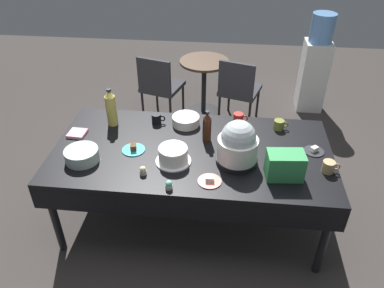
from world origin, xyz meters
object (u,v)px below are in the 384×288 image
round_cafe_table (204,77)px  cupcake_rose (143,171)px  cupcake_cocoa (110,111)px  water_cooler (315,66)px  dessert_plate_teal (133,149)px  soda_carton (285,165)px  frosted_layer_cake (173,155)px  cupcake_lemon (169,185)px  soda_bottle_cola (207,127)px  potluck_table (192,155)px  slow_cooker (238,145)px  dessert_plate_charcoal (314,151)px  coffee_mug_black (157,119)px  coffee_mug_tan (329,167)px  dessert_plate_coral (210,181)px  maroon_chair_left (159,84)px  ceramic_snack_bowl (186,120)px  soda_bottle_ginger_ale (111,108)px  maroon_chair_right (239,88)px  coffee_mug_olive (279,125)px  glass_salad_bowl (82,155)px

round_cafe_table → cupcake_rose: bearing=-96.9°
cupcake_cocoa → water_cooler: bearing=38.6°
dessert_plate_teal → soda_carton: soda_carton is taller
dessert_plate_teal → water_cooler: bearing=51.4°
cupcake_cocoa → frosted_layer_cake: bearing=-43.5°
cupcake_lemon → soda_bottle_cola: soda_bottle_cola is taller
potluck_table → slow_cooker: bearing=-20.4°
dessert_plate_charcoal → slow_cooker: bearing=-161.7°
cupcake_rose → coffee_mug_black: (-0.03, 0.71, 0.01)m
slow_cooker → coffee_mug_tan: (0.66, -0.04, -0.12)m
dessert_plate_teal → coffee_mug_black: (0.11, 0.43, 0.03)m
dessert_plate_coral → soda_carton: (0.52, 0.12, 0.09)m
soda_bottle_cola → coffee_mug_black: 0.51m
potluck_table → slow_cooker: size_ratio=6.20×
slow_cooker → cupcake_cocoa: size_ratio=5.26×
coffee_mug_black → maroon_chair_left: maroon_chair_left is taller
ceramic_snack_bowl → soda_carton: soda_carton is taller
potluck_table → soda_bottle_ginger_ale: (-0.72, 0.30, 0.22)m
maroon_chair_left → slow_cooker: bearing=-62.7°
dessert_plate_teal → maroon_chair_right: (0.84, 1.72, -0.27)m
dessert_plate_coral → coffee_mug_tan: bearing=13.4°
frosted_layer_cake → soda_bottle_ginger_ale: 0.77m
coffee_mug_olive → round_cafe_table: 1.71m
coffee_mug_tan → maroon_chair_right: 1.96m
coffee_mug_black → potluck_table: bearing=-46.2°
ceramic_snack_bowl → cupcake_cocoa: size_ratio=3.50×
ceramic_snack_bowl → cupcake_cocoa: bearing=171.5°
cupcake_rose → coffee_mug_tan: size_ratio=0.52×
ceramic_snack_bowl → soda_carton: 1.00m
cupcake_lemon → potluck_table: bearing=77.2°
potluck_table → coffee_mug_tan: bearing=-9.8°
potluck_table → water_cooler: (1.33, 2.17, -0.10)m
cupcake_rose → water_cooler: water_cooler is taller
ceramic_snack_bowl → maroon_chair_left: maroon_chair_left is taller
ceramic_snack_bowl → coffee_mug_black: 0.26m
ceramic_snack_bowl → coffee_mug_tan: (1.11, -0.54, 0.01)m
potluck_table → coffee_mug_olive: coffee_mug_olive is taller
potluck_table → coffee_mug_black: size_ratio=18.18×
slow_cooker → water_cooler: size_ratio=0.29×
glass_salad_bowl → soda_carton: soda_carton is taller
soda_bottle_ginger_ale → water_cooler: 2.79m
cupcake_rose → cupcake_lemon: (0.21, -0.14, 0.00)m
frosted_layer_cake → water_cooler: 2.77m
round_cafe_table → water_cooler: (1.38, 0.29, 0.09)m
potluck_table → coffee_mug_olive: (0.71, 0.38, 0.10)m
potluck_table → slow_cooker: slow_cooker is taller
potluck_table → frosted_layer_cake: frosted_layer_cake is taller
glass_salad_bowl → dessert_plate_charcoal: glass_salad_bowl is taller
dessert_plate_charcoal → cupcake_lemon: size_ratio=2.35×
soda_carton → maroon_chair_right: 1.98m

